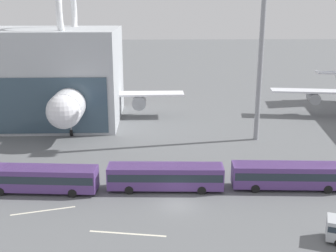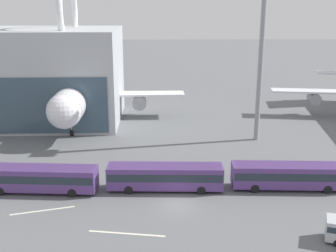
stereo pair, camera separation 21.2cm
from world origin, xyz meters
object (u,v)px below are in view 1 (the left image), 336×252
Objects in this scene: shuttle_bus_1 at (165,175)px; floodlight_mast at (263,26)px; shuttle_bus_2 at (290,174)px; airliner_at_gate_near at (80,91)px; shuttle_bus_0 at (39,177)px.

floodlight_mast is at bearing 53.48° from shuttle_bus_1.
shuttle_bus_1 is at bearing -177.25° from shuttle_bus_2.
shuttle_bus_1 is 1.00× the size of shuttle_bus_2.
airliner_at_gate_near is 36.01m from shuttle_bus_1.
floodlight_mast is at bearing 36.95° from shuttle_bus_0.
shuttle_bus_0 is 1.00× the size of shuttle_bus_2.
airliner_at_gate_near is at bearing 117.30° from shuttle_bus_1.
shuttle_bus_1 is (14.57, 0.10, 0.00)m from shuttle_bus_0.
airliner_at_gate_near is 2.87× the size of shuttle_bus_0.
shuttle_bus_1 is (15.06, -32.52, -3.54)m from airliner_at_gate_near.
shuttle_bus_1 is 14.58m from shuttle_bus_2.
shuttle_bus_2 is at bearing 1.93° from shuttle_bus_1.
floodlight_mast is (29.63, 18.71, 16.05)m from shuttle_bus_0.
airliner_at_gate_near is 32.81m from shuttle_bus_0.
floodlight_mast reaches higher than shuttle_bus_2.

